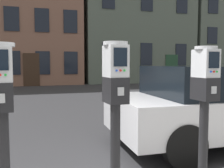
% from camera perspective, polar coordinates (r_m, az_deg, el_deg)
% --- Properties ---
extents(parking_meter_near_kerb, '(0.23, 0.26, 1.49)m').
position_cam_1_polar(parking_meter_near_kerb, '(2.21, -22.87, -3.73)').
color(parking_meter_near_kerb, black).
rests_on(parking_meter_near_kerb, sidewalk_slab).
extents(parking_meter_twin_adjacent, '(0.23, 0.26, 1.52)m').
position_cam_1_polar(parking_meter_twin_adjacent, '(2.30, 0.74, -2.54)').
color(parking_meter_twin_adjacent, black).
rests_on(parking_meter_twin_adjacent, sidewalk_slab).
extents(parking_meter_end_of_row, '(0.23, 0.26, 1.49)m').
position_cam_1_polar(parking_meter_end_of_row, '(2.74, 19.57, -1.99)').
color(parking_meter_end_of_row, black).
rests_on(parking_meter_end_of_row, sidewalk_slab).
extents(townhouse_cream_stone, '(7.24, 6.05, 10.83)m').
position_cam_1_polar(townhouse_cream_stone, '(20.78, -18.03, 15.31)').
color(townhouse_cream_stone, brown).
rests_on(townhouse_cream_stone, ground_plane).
extents(townhouse_green_painted, '(8.57, 6.83, 11.58)m').
position_cam_1_polar(townhouse_green_painted, '(22.70, 3.93, 15.55)').
color(townhouse_green_painted, '#4C564C').
rests_on(townhouse_green_painted, ground_plane).
extents(townhouse_orange_brick, '(6.34, 6.54, 9.37)m').
position_cam_1_polar(townhouse_orange_brick, '(26.17, 20.39, 11.37)').
color(townhouse_orange_brick, '#4C564C').
rests_on(townhouse_orange_brick, ground_plane).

